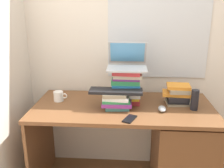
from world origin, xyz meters
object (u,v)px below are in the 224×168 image
at_px(laptop, 127,62).
at_px(mug, 59,96).
at_px(water_bottle, 195,100).
at_px(desk, 167,146).
at_px(book_stack_keyboard_riser, 116,100).
at_px(book_stack_side, 178,94).
at_px(computer_mouse, 162,109).
at_px(cell_phone, 130,119).
at_px(book_stack_tall, 127,86).
at_px(keyboard, 116,91).

xyz_separation_m(laptop, mug, (-0.59, -0.06, -0.30)).
xyz_separation_m(mug, water_bottle, (1.12, -0.12, 0.04)).
distance_m(desk, mug, 1.03).
xyz_separation_m(book_stack_keyboard_riser, book_stack_side, (0.51, 0.13, 0.01)).
distance_m(computer_mouse, water_bottle, 0.27).
bearing_deg(cell_phone, water_bottle, 46.25).
distance_m(desk, book_stack_tall, 0.62).
bearing_deg(water_bottle, book_stack_side, 131.88).
height_order(book_stack_tall, book_stack_keyboard_riser, book_stack_tall).
height_order(book_stack_keyboard_riser, cell_phone, book_stack_keyboard_riser).
xyz_separation_m(book_stack_side, cell_phone, (-0.40, -0.34, -0.08)).
height_order(book_stack_tall, cell_phone, book_stack_tall).
xyz_separation_m(desk, keyboard, (-0.44, -0.03, 0.50)).
height_order(book_stack_tall, computer_mouse, book_stack_tall).
bearing_deg(water_bottle, book_stack_tall, 168.40).
relative_size(book_stack_side, water_bottle, 1.55).
bearing_deg(keyboard, book_stack_keyboard_riser, -21.68).
bearing_deg(computer_mouse, book_stack_side, 48.40).
height_order(desk, mug, mug).
distance_m(book_stack_keyboard_riser, keyboard, 0.08).
relative_size(laptop, water_bottle, 1.98).
height_order(book_stack_side, computer_mouse, book_stack_side).
relative_size(book_stack_tall, cell_phone, 2.13).
height_order(keyboard, computer_mouse, keyboard).
xyz_separation_m(desk, book_stack_tall, (-0.36, 0.09, 0.50)).
height_order(book_stack_tall, keyboard, book_stack_tall).
relative_size(desk, keyboard, 3.53).
bearing_deg(mug, book_stack_side, 0.31).
bearing_deg(mug, water_bottle, -5.91).
bearing_deg(book_stack_side, mug, -179.69).
bearing_deg(book_stack_keyboard_riser, book_stack_tall, 57.26).
relative_size(desk, book_stack_keyboard_riser, 6.20).
bearing_deg(book_stack_tall, desk, -14.29).
bearing_deg(cell_phone, keyboard, 141.65).
height_order(desk, water_bottle, water_bottle).
height_order(computer_mouse, mug, mug).
distance_m(laptop, computer_mouse, 0.48).
relative_size(computer_mouse, mug, 0.88).
distance_m(desk, cell_phone, 0.54).
bearing_deg(desk, water_bottle, -6.23).
distance_m(desk, book_stack_keyboard_riser, 0.61).
bearing_deg(laptop, desk, -24.22).
bearing_deg(desk, book_stack_side, 54.24).
xyz_separation_m(desk, computer_mouse, (-0.07, -0.06, 0.37)).
distance_m(book_stack_side, cell_phone, 0.53).
height_order(book_stack_side, laptop, laptop).
bearing_deg(cell_phone, laptop, 117.30).
height_order(keyboard, cell_phone, keyboard).
distance_m(book_stack_keyboard_riser, mug, 0.52).
height_order(desk, book_stack_side, book_stack_side).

